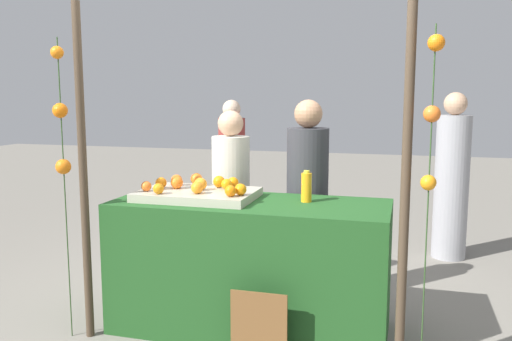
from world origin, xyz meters
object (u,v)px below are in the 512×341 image
(orange_0, at_px, (158,189))
(juice_bottle, at_px, (306,187))
(chalkboard_sign, at_px, (259,330))
(vendor_left, at_px, (231,211))
(vendor_right, at_px, (307,210))
(orange_1, at_px, (197,179))
(stall_counter, at_px, (250,266))

(orange_0, relative_size, juice_bottle, 0.34)
(juice_bottle, distance_m, chalkboard_sign, 1.03)
(vendor_left, distance_m, vendor_right, 0.64)
(juice_bottle, distance_m, vendor_left, 0.93)
(orange_0, xyz_separation_m, orange_1, (0.11, 0.43, 0.01))
(vendor_left, relative_size, vendor_right, 0.95)
(juice_bottle, bearing_deg, vendor_left, 145.76)
(orange_1, xyz_separation_m, juice_bottle, (0.87, -0.12, -0.00))
(orange_1, height_order, vendor_right, vendor_right)
(orange_1, distance_m, vendor_left, 0.51)
(orange_1, distance_m, chalkboard_sign, 1.30)
(juice_bottle, xyz_separation_m, vendor_left, (-0.72, 0.49, -0.32))
(vendor_left, bearing_deg, stall_counter, -60.06)
(vendor_left, bearing_deg, juice_bottle, -34.24)
(orange_0, distance_m, vendor_left, 0.89)
(vendor_left, bearing_deg, orange_1, -112.40)
(stall_counter, bearing_deg, juice_bottle, 14.65)
(juice_bottle, relative_size, chalkboard_sign, 0.45)
(stall_counter, xyz_separation_m, chalkboard_sign, (0.21, -0.52, -0.23))
(orange_0, bearing_deg, juice_bottle, 17.35)
(orange_1, relative_size, vendor_left, 0.06)
(vendor_left, xyz_separation_m, vendor_right, (0.64, 0.00, 0.04))
(orange_1, height_order, chalkboard_sign, orange_1)
(juice_bottle, bearing_deg, chalkboard_sign, -105.40)
(chalkboard_sign, bearing_deg, orange_0, 158.93)
(chalkboard_sign, height_order, vendor_left, vendor_left)
(orange_1, bearing_deg, vendor_right, 25.13)
(stall_counter, distance_m, orange_0, 0.85)
(orange_0, xyz_separation_m, chalkboard_sign, (0.81, -0.31, -0.80))
(vendor_left, bearing_deg, vendor_right, 0.04)
(stall_counter, xyz_separation_m, juice_bottle, (0.38, 0.10, 0.57))
(chalkboard_sign, bearing_deg, stall_counter, 111.96)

